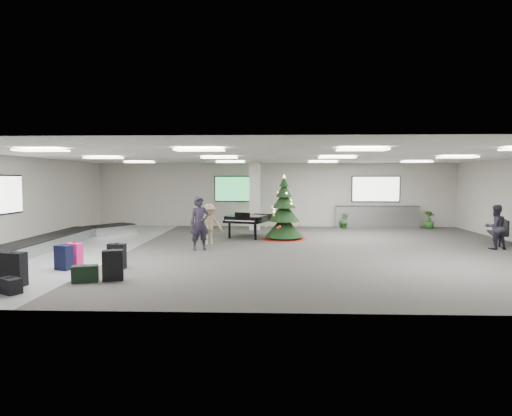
{
  "coord_description": "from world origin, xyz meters",
  "views": [
    {
      "loc": [
        -0.23,
        -14.59,
        2.44
      ],
      "look_at": [
        -0.78,
        1.0,
        1.35
      ],
      "focal_mm": 30.0,
      "sensor_mm": 36.0,
      "label": 1
    }
  ],
  "objects_px": {
    "christmas_tree": "(284,217)",
    "traveler_bench": "(495,227)",
    "traveler_b": "(209,224)",
    "service_counter": "(377,217)",
    "traveler_a": "(200,224)",
    "pink_suitcase": "(74,255)",
    "baggage_carousel": "(53,242)",
    "potted_plant_right": "(429,220)",
    "potted_plant_left": "(345,221)",
    "grand_piano": "(248,219)",
    "bench": "(500,230)"
  },
  "relations": [
    {
      "from": "christmas_tree",
      "to": "traveler_bench",
      "type": "distance_m",
      "value": 7.51
    },
    {
      "from": "traveler_b",
      "to": "christmas_tree",
      "type": "bearing_deg",
      "value": 13.76
    },
    {
      "from": "service_counter",
      "to": "traveler_a",
      "type": "bearing_deg",
      "value": -137.85
    },
    {
      "from": "pink_suitcase",
      "to": "traveler_b",
      "type": "height_order",
      "value": "traveler_b"
    },
    {
      "from": "baggage_carousel",
      "to": "traveler_bench",
      "type": "xyz_separation_m",
      "value": [
        15.3,
        0.33,
        0.55
      ]
    },
    {
      "from": "baggage_carousel",
      "to": "traveler_b",
      "type": "height_order",
      "value": "traveler_b"
    },
    {
      "from": "service_counter",
      "to": "potted_plant_right",
      "type": "bearing_deg",
      "value": -8.58
    },
    {
      "from": "baggage_carousel",
      "to": "service_counter",
      "type": "height_order",
      "value": "service_counter"
    },
    {
      "from": "traveler_a",
      "to": "traveler_b",
      "type": "distance_m",
      "value": 1.24
    },
    {
      "from": "service_counter",
      "to": "pink_suitcase",
      "type": "distance_m",
      "value": 14.49
    },
    {
      "from": "potted_plant_left",
      "to": "traveler_b",
      "type": "bearing_deg",
      "value": -139.16
    },
    {
      "from": "christmas_tree",
      "to": "grand_piano",
      "type": "bearing_deg",
      "value": 161.28
    },
    {
      "from": "baggage_carousel",
      "to": "service_counter",
      "type": "bearing_deg",
      "value": 27.67
    },
    {
      "from": "traveler_bench",
      "to": "grand_piano",
      "type": "bearing_deg",
      "value": -26.55
    },
    {
      "from": "bench",
      "to": "traveler_bench",
      "type": "distance_m",
      "value": 1.29
    },
    {
      "from": "pink_suitcase",
      "to": "traveler_bench",
      "type": "distance_m",
      "value": 13.53
    },
    {
      "from": "christmas_tree",
      "to": "potted_plant_right",
      "type": "xyz_separation_m",
      "value": [
        7.15,
        3.81,
        -0.46
      ]
    },
    {
      "from": "pink_suitcase",
      "to": "traveler_a",
      "type": "distance_m",
      "value": 4.21
    },
    {
      "from": "christmas_tree",
      "to": "potted_plant_right",
      "type": "relative_size",
      "value": 3.03
    },
    {
      "from": "pink_suitcase",
      "to": "traveler_bench",
      "type": "xyz_separation_m",
      "value": [
        13.08,
        3.45,
        0.43
      ]
    },
    {
      "from": "potted_plant_left",
      "to": "bench",
      "type": "bearing_deg",
      "value": -44.12
    },
    {
      "from": "traveler_bench",
      "to": "baggage_carousel",
      "type": "bearing_deg",
      "value": -7.82
    },
    {
      "from": "christmas_tree",
      "to": "bench",
      "type": "xyz_separation_m",
      "value": [
        7.89,
        -1.18,
        -0.36
      ]
    },
    {
      "from": "service_counter",
      "to": "grand_piano",
      "type": "relative_size",
      "value": 1.8
    },
    {
      "from": "christmas_tree",
      "to": "grand_piano",
      "type": "distance_m",
      "value": 1.55
    },
    {
      "from": "christmas_tree",
      "to": "potted_plant_right",
      "type": "distance_m",
      "value": 8.11
    },
    {
      "from": "pink_suitcase",
      "to": "grand_piano",
      "type": "height_order",
      "value": "grand_piano"
    },
    {
      "from": "pink_suitcase",
      "to": "potted_plant_right",
      "type": "bearing_deg",
      "value": 56.14
    },
    {
      "from": "pink_suitcase",
      "to": "traveler_bench",
      "type": "bearing_deg",
      "value": 34.9
    },
    {
      "from": "grand_piano",
      "to": "christmas_tree",
      "type": "bearing_deg",
      "value": 1.32
    },
    {
      "from": "christmas_tree",
      "to": "pink_suitcase",
      "type": "bearing_deg",
      "value": -136.12
    },
    {
      "from": "potted_plant_left",
      "to": "potted_plant_right",
      "type": "relative_size",
      "value": 0.84
    },
    {
      "from": "baggage_carousel",
      "to": "traveler_a",
      "type": "height_order",
      "value": "traveler_a"
    },
    {
      "from": "grand_piano",
      "to": "potted_plant_right",
      "type": "bearing_deg",
      "value": 41.1
    },
    {
      "from": "potted_plant_right",
      "to": "baggage_carousel",
      "type": "bearing_deg",
      "value": -157.38
    },
    {
      "from": "traveler_b",
      "to": "traveler_bench",
      "type": "relative_size",
      "value": 0.99
    },
    {
      "from": "christmas_tree",
      "to": "bench",
      "type": "distance_m",
      "value": 7.99
    },
    {
      "from": "christmas_tree",
      "to": "grand_piano",
      "type": "height_order",
      "value": "christmas_tree"
    },
    {
      "from": "baggage_carousel",
      "to": "traveler_b",
      "type": "relative_size",
      "value": 6.41
    },
    {
      "from": "pink_suitcase",
      "to": "traveler_bench",
      "type": "relative_size",
      "value": 0.45
    },
    {
      "from": "baggage_carousel",
      "to": "traveler_bench",
      "type": "bearing_deg",
      "value": 1.22
    },
    {
      "from": "pink_suitcase",
      "to": "potted_plant_right",
      "type": "xyz_separation_m",
      "value": [
        13.05,
        9.49,
        0.1
      ]
    },
    {
      "from": "potted_plant_left",
      "to": "potted_plant_right",
      "type": "xyz_separation_m",
      "value": [
        4.11,
        0.29,
        0.07
      ]
    },
    {
      "from": "pink_suitcase",
      "to": "traveler_b",
      "type": "bearing_deg",
      "value": 73.32
    },
    {
      "from": "traveler_bench",
      "to": "bench",
      "type": "bearing_deg",
      "value": -133.42
    },
    {
      "from": "traveler_a",
      "to": "traveler_b",
      "type": "relative_size",
      "value": 1.2
    },
    {
      "from": "traveler_a",
      "to": "christmas_tree",
      "type": "bearing_deg",
      "value": 21.68
    },
    {
      "from": "service_counter",
      "to": "traveler_a",
      "type": "xyz_separation_m",
      "value": [
        -7.65,
        -6.92,
        0.36
      ]
    },
    {
      "from": "pink_suitcase",
      "to": "traveler_a",
      "type": "bearing_deg",
      "value": 64.77
    },
    {
      "from": "bench",
      "to": "potted_plant_right",
      "type": "xyz_separation_m",
      "value": [
        -0.74,
        4.99,
        -0.11
      ]
    }
  ]
}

